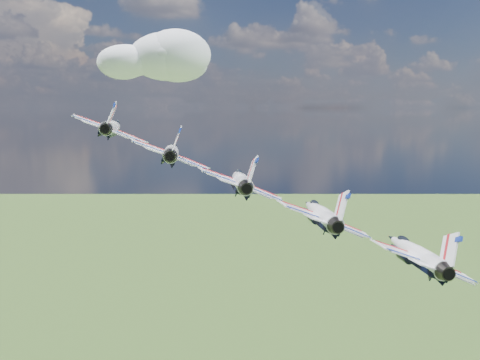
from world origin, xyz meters
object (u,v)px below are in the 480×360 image
object	(u,v)px
jet_1	(172,152)
jet_3	(320,213)
jet_0	(113,127)
jet_4	(415,253)
jet_2	(240,180)

from	to	relation	value
jet_1	jet_3	world-z (taller)	jet_1
jet_1	jet_3	distance (m)	25.81
jet_0	jet_4	xyz separation A→B (m)	(32.39, -37.59, -14.23)
jet_1	jet_4	bearing A→B (deg)	-37.38
jet_0	jet_4	bearing A→B (deg)	-37.38
jet_4	jet_0	bearing A→B (deg)	142.62
jet_2	jet_3	size ratio (longest dim) A/B	1.00
jet_0	jet_2	distance (m)	25.81
jet_0	jet_2	xyz separation A→B (m)	(16.20, -18.79, -7.11)
jet_1	jet_2	bearing A→B (deg)	-37.38
jet_1	jet_4	world-z (taller)	jet_1
jet_1	jet_4	xyz separation A→B (m)	(24.29, -28.19, -10.67)
jet_2	jet_4	world-z (taller)	jet_2
jet_1	jet_3	bearing A→B (deg)	-37.38
jet_0	jet_1	xyz separation A→B (m)	(8.10, -9.40, -3.56)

